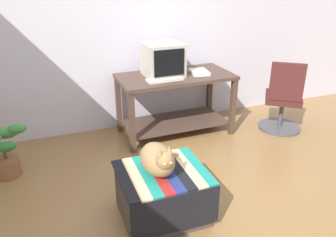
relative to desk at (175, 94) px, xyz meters
The scene contains 10 objects.
ground_plane 1.71m from the desk, 102.10° to the right, with size 14.00×14.00×0.00m, color olive.
back_wall 0.98m from the desk, 127.31° to the left, with size 8.00×0.10×2.60m, color silver.
desk is the anchor object (origin of this frame).
tv_monitor 0.44m from the desk, 168.74° to the left, with size 0.43×0.40×0.37m.
keyboard 0.34m from the desk, 140.33° to the right, with size 0.40×0.15×0.02m, color beige.
book 0.38m from the desk, ahead, with size 0.19×0.25×0.04m, color white.
ottoman_with_blanket 1.58m from the desk, 115.16° to the right, with size 0.68×0.61×0.41m.
cat 1.57m from the desk, 116.22° to the right, with size 0.37×0.41×0.29m.
potted_plant 1.92m from the desk, behind, with size 0.44×0.32×0.54m.
office_chair 1.32m from the desk, 17.96° to the right, with size 0.59×0.59×0.89m.
Camera 1 is at (-1.06, -1.93, 1.86)m, focal length 36.37 mm.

